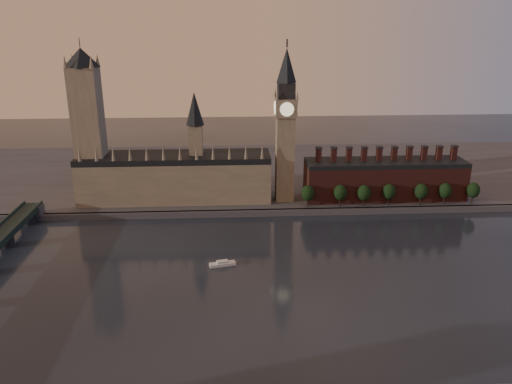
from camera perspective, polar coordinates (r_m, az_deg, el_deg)
ground at (r=249.13m, az=3.65°, el=-10.35°), size 900.00×900.00×0.00m
north_bank at (r=412.34m, az=0.81°, el=2.08°), size 900.00×182.00×4.00m
palace_of_westminster at (r=347.29m, az=-9.12°, el=1.96°), size 130.00×30.30×74.00m
victoria_tower at (r=348.94m, az=-18.63°, el=7.63°), size 24.00×24.00×108.00m
big_ben at (r=334.07m, az=3.39°, el=7.72°), size 15.00×15.00×107.00m
chimney_block at (r=358.26m, az=14.47°, el=1.48°), size 110.00×25.00×37.00m
embankment_tree_0 at (r=332.76m, az=5.94°, el=-0.14°), size 8.60×8.60×14.88m
embankment_tree_1 at (r=337.08m, az=9.61°, el=-0.05°), size 8.60×8.60×14.88m
embankment_tree_2 at (r=339.50m, az=12.24°, el=-0.09°), size 8.60×8.60×14.88m
embankment_tree_3 at (r=345.61m, az=14.95°, el=0.04°), size 8.60×8.60×14.88m
embankment_tree_4 at (r=352.60m, az=18.35°, el=0.08°), size 8.60×8.60×14.88m
embankment_tree_5 at (r=359.19m, az=20.80°, el=0.14°), size 8.60×8.60×14.88m
embankment_tree_6 at (r=367.40m, az=23.58°, el=0.18°), size 8.60×8.60×14.88m
river_boat at (r=265.21m, az=-3.85°, el=-8.17°), size 14.20×6.80×2.74m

